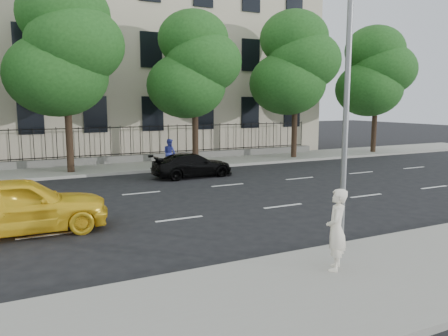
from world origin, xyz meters
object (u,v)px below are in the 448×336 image
object	(u,v)px
yellow_taxi	(19,205)
black_sedan	(192,165)
street_light	(334,44)
woman_near	(336,230)

from	to	relation	value
yellow_taxi	black_sedan	bearing A→B (deg)	-48.95
yellow_taxi	black_sedan	distance (m)	10.49
street_light	black_sedan	distance (m)	12.43
yellow_taxi	black_sedan	size ratio (longest dim) A/B	1.17
yellow_taxi	woman_near	world-z (taller)	woman_near
yellow_taxi	woman_near	bearing A→B (deg)	-135.60
yellow_taxi	woman_near	distance (m)	8.81
street_light	black_sedan	bearing A→B (deg)	85.49
yellow_taxi	woman_near	size ratio (longest dim) A/B	2.74
street_light	woman_near	xyz separation A→B (m)	(-1.09, -1.61, -4.11)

